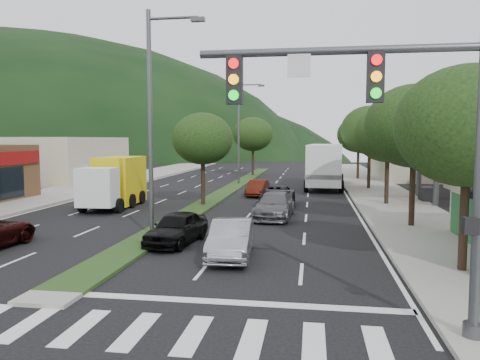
% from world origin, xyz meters
% --- Properties ---
extents(ground, '(160.00, 160.00, 0.00)m').
position_xyz_m(ground, '(0.00, 0.00, 0.00)').
color(ground, black).
rests_on(ground, ground).
extents(sidewalk_right, '(5.00, 90.00, 0.15)m').
position_xyz_m(sidewalk_right, '(12.50, 25.00, 0.07)').
color(sidewalk_right, gray).
rests_on(sidewalk_right, ground).
extents(sidewalk_left, '(6.00, 90.00, 0.15)m').
position_xyz_m(sidewalk_left, '(-13.00, 25.00, 0.07)').
color(sidewalk_left, gray).
rests_on(sidewalk_left, ground).
extents(median, '(1.60, 56.00, 0.12)m').
position_xyz_m(median, '(0.00, 28.00, 0.06)').
color(median, '#233914').
rests_on(median, ground).
extents(crosswalk, '(19.00, 2.20, 0.01)m').
position_xyz_m(crosswalk, '(0.00, -2.00, 0.01)').
color(crosswalk, silver).
rests_on(crosswalk, ground).
extents(traffic_signal, '(6.12, 0.40, 7.00)m').
position_xyz_m(traffic_signal, '(9.03, -1.54, 4.65)').
color(traffic_signal, '#47494C').
rests_on(traffic_signal, ground).
extents(bldg_left_far, '(9.00, 14.00, 4.60)m').
position_xyz_m(bldg_left_far, '(-19.00, 34.00, 2.30)').
color(bldg_left_far, beige).
rests_on(bldg_left_far, ground).
extents(bldg_right_far, '(10.00, 16.00, 5.20)m').
position_xyz_m(bldg_right_far, '(19.50, 44.00, 2.60)').
color(bldg_right_far, beige).
rests_on(bldg_right_far, ground).
extents(hill_far, '(176.00, 132.00, 82.00)m').
position_xyz_m(hill_far, '(-80.00, 110.00, 0.00)').
color(hill_far, black).
rests_on(hill_far, ground).
extents(tree_r_a, '(4.60, 4.60, 6.63)m').
position_xyz_m(tree_r_a, '(12.00, 4.00, 4.82)').
color(tree_r_a, black).
rests_on(tree_r_a, sidewalk_right).
extents(tree_r_b, '(4.80, 4.80, 6.94)m').
position_xyz_m(tree_r_b, '(12.00, 12.00, 5.04)').
color(tree_r_b, black).
rests_on(tree_r_b, sidewalk_right).
extents(tree_r_c, '(4.40, 4.40, 6.48)m').
position_xyz_m(tree_r_c, '(12.00, 20.00, 4.75)').
color(tree_r_c, black).
rests_on(tree_r_c, sidewalk_right).
extents(tree_r_d, '(5.00, 5.00, 7.17)m').
position_xyz_m(tree_r_d, '(12.00, 30.00, 5.18)').
color(tree_r_d, black).
rests_on(tree_r_d, sidewalk_right).
extents(tree_r_e, '(4.60, 4.60, 6.71)m').
position_xyz_m(tree_r_e, '(12.00, 40.00, 4.89)').
color(tree_r_e, black).
rests_on(tree_r_e, sidewalk_right).
extents(tree_med_near, '(4.00, 4.00, 6.02)m').
position_xyz_m(tree_med_near, '(0.00, 18.00, 4.43)').
color(tree_med_near, black).
rests_on(tree_med_near, median).
extents(tree_med_far, '(4.80, 4.80, 6.94)m').
position_xyz_m(tree_med_far, '(0.00, 44.00, 5.01)').
color(tree_med_far, black).
rests_on(tree_med_far, median).
extents(streetlight_near, '(2.60, 0.25, 10.00)m').
position_xyz_m(streetlight_near, '(0.21, 8.00, 5.58)').
color(streetlight_near, '#47494C').
rests_on(streetlight_near, ground).
extents(streetlight_mid, '(2.60, 0.25, 10.00)m').
position_xyz_m(streetlight_mid, '(0.21, 33.00, 5.58)').
color(streetlight_mid, '#47494C').
rests_on(streetlight_mid, ground).
extents(sedan_silver, '(1.75, 4.30, 1.39)m').
position_xyz_m(sedan_silver, '(4.16, 5.02, 0.69)').
color(sedan_silver, '#96989D').
rests_on(sedan_silver, ground).
extents(car_queue_a, '(2.14, 4.18, 1.36)m').
position_xyz_m(car_queue_a, '(1.50, 6.89, 0.68)').
color(car_queue_a, black).
rests_on(car_queue_a, ground).
extents(car_queue_b, '(2.26, 4.97, 1.41)m').
position_xyz_m(car_queue_b, '(5.05, 13.98, 0.70)').
color(car_queue_b, '#525258').
rests_on(car_queue_b, ground).
extents(car_queue_c, '(1.56, 3.81, 1.23)m').
position_xyz_m(car_queue_c, '(2.92, 23.98, 0.61)').
color(car_queue_c, '#4D170C').
rests_on(car_queue_c, ground).
extents(car_queue_d, '(2.17, 4.69, 1.30)m').
position_xyz_m(car_queue_d, '(4.86, 18.98, 0.65)').
color(car_queue_d, black).
rests_on(car_queue_d, ground).
extents(box_truck, '(2.79, 6.64, 3.23)m').
position_xyz_m(box_truck, '(-5.52, 16.72, 1.53)').
color(box_truck, silver).
rests_on(box_truck, ground).
extents(motorhome, '(3.73, 10.41, 3.94)m').
position_xyz_m(motorhome, '(8.27, 30.89, 2.10)').
color(motorhome, silver).
rests_on(motorhome, ground).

